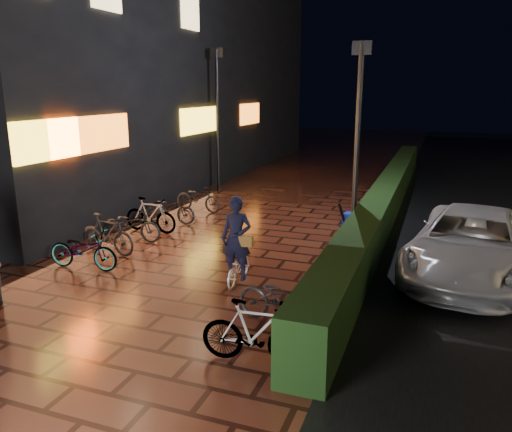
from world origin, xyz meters
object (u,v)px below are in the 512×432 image
at_px(van, 472,244).
at_px(traffic_barrier, 326,282).
at_px(cyclist, 237,251).
at_px(cart_assembly, 351,220).

height_order(van, traffic_barrier, van).
distance_m(cyclist, traffic_barrier, 1.82).
bearing_deg(van, cart_assembly, 157.73).
height_order(van, cyclist, cyclist).
height_order(cyclist, traffic_barrier, cyclist).
bearing_deg(cart_assembly, cyclist, -113.75).
bearing_deg(cart_assembly, traffic_barrier, -86.85).
bearing_deg(cyclist, cart_assembly, 66.25).
distance_m(traffic_barrier, cart_assembly, 3.78).
distance_m(cyclist, cart_assembly, 3.93).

